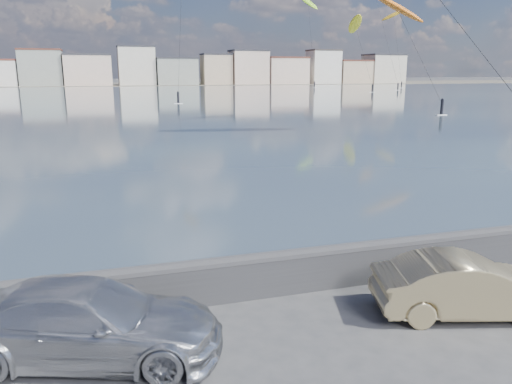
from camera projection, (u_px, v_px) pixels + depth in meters
ground at (268, 363)px, 9.04m from camera, size 700.00×700.00×0.00m
bay_water at (115, 99)px, 94.00m from camera, size 500.00×177.00×0.00m
far_shore_strip at (106, 84)px, 194.76m from camera, size 500.00×60.00×0.00m
seawall at (231, 277)px, 11.41m from camera, size 400.00×0.36×1.08m
far_buildings at (109, 68)px, 180.71m from camera, size 240.79×13.26×14.60m
car_silver at (88, 321)px, 9.11m from camera, size 5.29×3.45×1.42m
car_champagne at (468, 286)px, 10.72m from camera, size 4.21×2.42×1.31m
kitesurfer_6 at (355, 25)px, 130.32m from camera, size 6.09×17.56×19.56m
kitesurfer_8 at (394, 16)px, 154.84m from camera, size 7.14×9.83×24.49m
kitesurfer_9 at (308, 4)px, 163.54m from camera, size 6.75×17.42×30.05m
kitesurfer_11 at (397, 9)px, 64.01m from camera, size 6.51×12.79×15.71m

